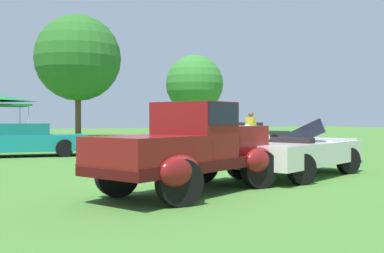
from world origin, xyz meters
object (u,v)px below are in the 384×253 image
Objects in this scene: show_car_teal at (27,140)px; show_car_charcoal at (241,135)px; feature_pickup_truck at (191,147)px; spectator_between_cars at (211,134)px; neighbor_convertible at (299,152)px; spectator_near_truck at (251,130)px.

show_car_teal is 0.95× the size of show_car_charcoal.
show_car_charcoal is (8.72, 11.20, -0.26)m from feature_pickup_truck.
spectator_between_cars is (3.54, 5.26, 0.05)m from feature_pickup_truck.
show_car_teal is at bearing 97.28° from feature_pickup_truck.
show_car_teal is (-4.86, 9.39, 0.02)m from neighbor_convertible.
feature_pickup_truck is 0.97× the size of neighbor_convertible.
show_car_teal is at bearing 117.37° from neighbor_convertible.
neighbor_convertible is at bearing -117.11° from show_car_charcoal.
spectator_between_cars is at bearing -46.75° from show_car_teal.
spectator_between_cars is (-3.51, -2.75, 0.00)m from spectator_near_truck.
spectator_near_truck is (8.38, -2.43, 0.31)m from show_car_teal.
spectator_between_cars is at bearing -131.13° from show_car_charcoal.
spectator_near_truck is at bearing -117.69° from show_car_charcoal.
spectator_near_truck is 4.46m from spectator_between_cars.
show_car_teal is 7.12m from spectator_between_cars.
show_car_charcoal is (5.20, 10.15, 0.02)m from neighbor_convertible.
show_car_charcoal is 2.74× the size of spectator_between_cars.
feature_pickup_truck is 2.60× the size of spectator_near_truck.
show_car_teal is 8.73m from spectator_near_truck.
feature_pickup_truck is at bearing -163.40° from neighbor_convertible.
spectator_near_truck reaches higher than show_car_teal.
show_car_teal is 2.62× the size of spectator_near_truck.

